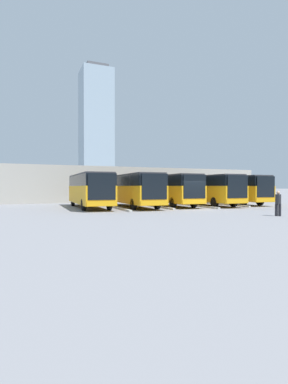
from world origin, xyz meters
The scene contains 13 objects.
ground_plane centered at (0.00, 0.00, 0.00)m, with size 600.00×600.00×0.00m, color gray.
bus_0 centered at (-8.32, -5.72, 1.78)m, with size 2.76×10.67×3.18m.
curb_divider_0 centered at (-6.24, -4.15, 0.07)m, with size 0.24×7.49×0.15m, color #B2B2AD.
bus_1 centered at (-4.16, -4.90, 1.78)m, with size 2.76×10.67×3.18m.
curb_divider_1 centered at (-2.08, -3.33, 0.07)m, with size 0.24×7.49×0.15m, color #B2B2AD.
bus_2 centered at (0.00, -5.55, 1.78)m, with size 2.76×10.67×3.18m.
curb_divider_2 centered at (2.08, -3.99, 0.07)m, with size 0.24×7.49×0.15m, color #B2B2AD.
bus_3 centered at (4.16, -4.91, 1.78)m, with size 2.76×10.67×3.18m.
curb_divider_3 centered at (6.24, -3.35, 0.07)m, with size 0.24×7.49×0.15m, color #B2B2AD.
bus_4 centered at (8.32, -5.64, 1.78)m, with size 2.76×10.67×3.18m.
pedestrian centered at (-1.76, 7.18, 0.91)m, with size 0.53×0.53×1.69m.
station_building centered at (0.00, -21.55, 2.34)m, with size 38.56×16.41×4.64m.
office_tower centered at (-25.87, -148.24, 35.14)m, with size 17.35×17.35×71.49m.
Camera 1 is at (14.25, 22.36, 1.95)m, focal length 28.00 mm.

